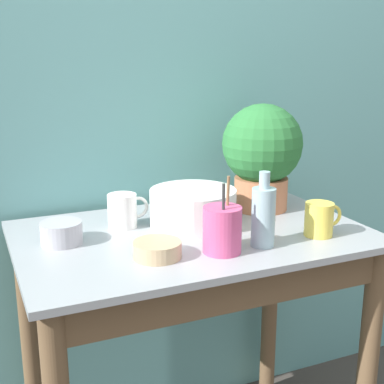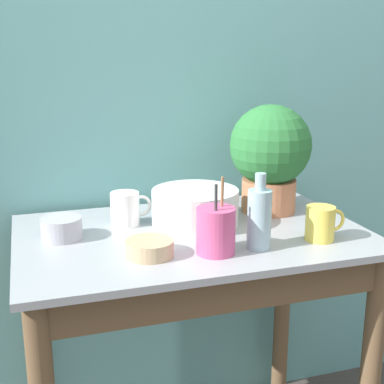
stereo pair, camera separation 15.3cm
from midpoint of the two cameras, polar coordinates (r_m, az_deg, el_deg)
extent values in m
cube|color=#609E9E|center=(1.84, -7.22, 9.76)|extent=(6.00, 0.05, 2.40)
cylinder|color=brown|center=(1.75, 15.68, -18.45)|extent=(0.06, 0.06, 0.83)
cylinder|color=brown|center=(1.91, -19.10, -15.73)|extent=(0.06, 0.06, 0.83)
cylinder|color=brown|center=(2.14, 6.27, -11.41)|extent=(0.06, 0.06, 0.83)
cube|color=brown|center=(1.36, 1.45, -10.62)|extent=(0.91, 0.02, 0.10)
cube|color=#93999E|center=(1.57, -2.80, -4.63)|extent=(1.01, 0.65, 0.02)
cylinder|color=#B7704C|center=(1.78, 4.90, -0.15)|extent=(0.18, 0.18, 0.11)
sphere|color=#286B33|center=(1.74, 5.02, 5.09)|extent=(0.26, 0.26, 0.26)
cylinder|color=silver|center=(1.61, -2.62, -1.69)|extent=(0.26, 0.26, 0.11)
cylinder|color=#93B2BC|center=(1.43, 4.59, -2.77)|extent=(0.06, 0.06, 0.16)
cylinder|color=#93B2BC|center=(1.40, 4.68, 1.24)|extent=(0.03, 0.03, 0.05)
cylinder|color=#E5CC4C|center=(1.54, 10.65, -2.93)|extent=(0.08, 0.08, 0.10)
torus|color=#E5CC4C|center=(1.57, 12.05, -2.54)|extent=(0.06, 0.01, 0.06)
cylinder|color=white|center=(1.61, -10.16, -2.03)|extent=(0.09, 0.09, 0.10)
torus|color=white|center=(1.62, -8.50, -1.66)|extent=(0.07, 0.01, 0.07)
cylinder|color=tan|center=(1.38, -6.91, -6.16)|extent=(0.12, 0.12, 0.04)
cylinder|color=#A8A8B2|center=(1.52, -16.60, -4.23)|extent=(0.11, 0.11, 0.06)
cylinder|color=#CC4C7F|center=(1.39, 0.10, -4.10)|extent=(0.10, 0.10, 0.12)
cylinder|color=olive|center=(1.39, 0.65, -2.32)|extent=(0.01, 0.02, 0.20)
cylinder|color=#333333|center=(1.36, -0.01, -3.07)|extent=(0.01, 0.01, 0.19)
camera|label=1|loc=(0.08, -92.86, -0.77)|focal=50.00mm
camera|label=2|loc=(0.08, 87.14, 0.77)|focal=50.00mm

